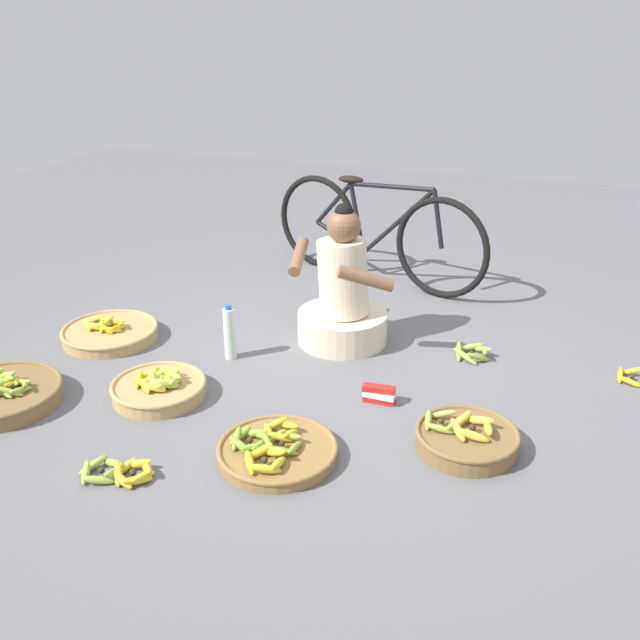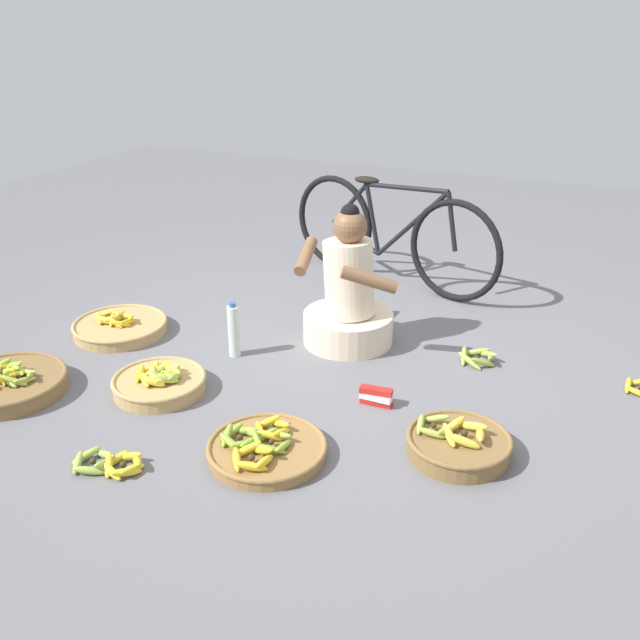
# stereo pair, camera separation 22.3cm
# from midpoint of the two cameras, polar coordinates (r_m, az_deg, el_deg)

# --- Properties ---
(ground_plane) EXTENTS (10.00, 10.00, 0.00)m
(ground_plane) POSITION_cam_midpoint_polar(r_m,az_deg,el_deg) (3.88, 2.86, -3.65)
(ground_plane) COLOR slate
(vendor_woman_front) EXTENTS (0.69, 0.54, 0.82)m
(vendor_woman_front) POSITION_cam_midpoint_polar(r_m,az_deg,el_deg) (4.03, 3.87, 1.63)
(vendor_woman_front) COLOR beige
(vendor_woman_front) RESTS_ON ground
(bicycle_leaning) EXTENTS (1.64, 0.53, 0.73)m
(bicycle_leaning) POSITION_cam_midpoint_polar(r_m,az_deg,el_deg) (4.95, 7.00, 6.94)
(bicycle_leaning) COLOR black
(bicycle_leaning) RESTS_ON ground
(banana_basket_mid_left) EXTENTS (0.48, 0.48, 0.14)m
(banana_basket_mid_left) POSITION_cam_midpoint_polar(r_m,az_deg,el_deg) (3.66, -11.13, -4.96)
(banana_basket_mid_left) COLOR tan
(banana_basket_mid_left) RESTS_ON ground
(banana_basket_front_left) EXTENTS (0.46, 0.46, 0.15)m
(banana_basket_front_left) POSITION_cam_midpoint_polar(r_m,az_deg,el_deg) (3.20, 13.09, -9.72)
(banana_basket_front_left) COLOR brown
(banana_basket_front_left) RESTS_ON ground
(banana_basket_mid_right) EXTENTS (0.56, 0.56, 0.13)m
(banana_basket_mid_right) POSITION_cam_midpoint_polar(r_m,az_deg,el_deg) (4.36, -14.46, -0.52)
(banana_basket_mid_right) COLOR tan
(banana_basket_mid_right) RESTS_ON ground
(banana_basket_front_center) EXTENTS (0.58, 0.58, 0.16)m
(banana_basket_front_center) POSITION_cam_midpoint_polar(r_m,az_deg,el_deg) (3.86, -22.38, -4.77)
(banana_basket_front_center) COLOR brown
(banana_basket_front_center) RESTS_ON ground
(banana_basket_front_right) EXTENTS (0.53, 0.53, 0.13)m
(banana_basket_front_right) POSITION_cam_midpoint_polar(r_m,az_deg,el_deg) (3.12, -2.35, -10.34)
(banana_basket_front_right) COLOR olive
(banana_basket_front_right) RESTS_ON ground
(loose_bananas_near_vendor) EXTENTS (0.34, 0.24, 0.08)m
(loose_bananas_near_vendor) POSITION_cam_midpoint_polar(r_m,az_deg,el_deg) (3.15, -14.59, -11.16)
(loose_bananas_near_vendor) COLOR yellow
(loose_bananas_near_vendor) RESTS_ON ground
(loose_bananas_back_left) EXTENTS (0.22, 0.24, 0.09)m
(loose_bananas_back_left) POSITION_cam_midpoint_polar(r_m,az_deg,el_deg) (4.00, 14.22, -2.95)
(loose_bananas_back_left) COLOR #9EB747
(loose_bananas_back_left) RESTS_ON ground
(loose_bananas_back_center) EXTENTS (0.15, 0.16, 0.08)m
(loose_bananas_back_center) POSITION_cam_midpoint_polar(r_m,az_deg,el_deg) (4.00, 25.87, -4.93)
(loose_bananas_back_center) COLOR gold
(loose_bananas_back_center) RESTS_ON ground
(water_bottle) EXTENTS (0.07, 0.07, 0.32)m
(water_bottle) POSITION_cam_midpoint_polar(r_m,az_deg,el_deg) (3.93, -5.36, -0.88)
(water_bottle) COLOR silver
(water_bottle) RESTS_ON ground
(packet_carton_stack) EXTENTS (0.17, 0.06, 0.09)m
(packet_carton_stack) POSITION_cam_midpoint_polar(r_m,az_deg,el_deg) (3.50, 6.39, -6.18)
(packet_carton_stack) COLOR red
(packet_carton_stack) RESTS_ON ground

